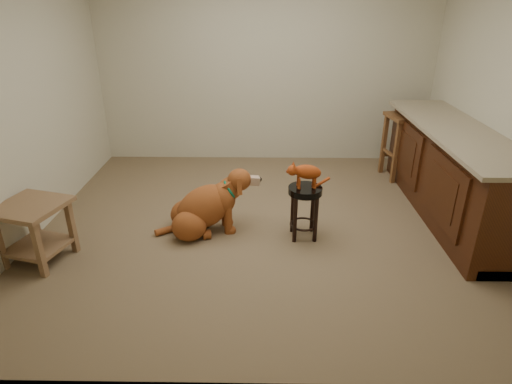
{
  "coord_description": "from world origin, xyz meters",
  "views": [
    {
      "loc": [
        -0.04,
        -3.88,
        2.14
      ],
      "look_at": [
        -0.1,
        -0.19,
        0.45
      ],
      "focal_mm": 30.0,
      "sensor_mm": 36.0,
      "label": 1
    }
  ],
  "objects_px": {
    "side_table": "(34,224)",
    "tabby_kitten": "(305,173)",
    "padded_stool": "(305,202)",
    "golden_retriever": "(205,208)",
    "wood_stool": "(403,145)"
  },
  "relations": [
    {
      "from": "side_table",
      "to": "tabby_kitten",
      "type": "bearing_deg",
      "value": 10.74
    },
    {
      "from": "padded_stool",
      "to": "golden_retriever",
      "type": "height_order",
      "value": "golden_retriever"
    },
    {
      "from": "wood_stool",
      "to": "tabby_kitten",
      "type": "relative_size",
      "value": 1.89
    },
    {
      "from": "tabby_kitten",
      "to": "golden_retriever",
      "type": "bearing_deg",
      "value": 171.58
    },
    {
      "from": "wood_stool",
      "to": "tabby_kitten",
      "type": "bearing_deg",
      "value": -131.89
    },
    {
      "from": "tabby_kitten",
      "to": "side_table",
      "type": "bearing_deg",
      "value": -172.38
    },
    {
      "from": "wood_stool",
      "to": "golden_retriever",
      "type": "bearing_deg",
      "value": -148.0
    },
    {
      "from": "padded_stool",
      "to": "tabby_kitten",
      "type": "xyz_separation_m",
      "value": [
        -0.01,
        0.0,
        0.3
      ]
    },
    {
      "from": "side_table",
      "to": "golden_retriever",
      "type": "distance_m",
      "value": 1.51
    },
    {
      "from": "padded_stool",
      "to": "wood_stool",
      "type": "relative_size",
      "value": 0.64
    },
    {
      "from": "padded_stool",
      "to": "side_table",
      "type": "height_order",
      "value": "side_table"
    },
    {
      "from": "golden_retriever",
      "to": "tabby_kitten",
      "type": "bearing_deg",
      "value": -18.47
    },
    {
      "from": "wood_stool",
      "to": "tabby_kitten",
      "type": "xyz_separation_m",
      "value": [
        -1.39,
        -1.55,
        0.24
      ]
    },
    {
      "from": "wood_stool",
      "to": "golden_retriever",
      "type": "relative_size",
      "value": 0.77
    },
    {
      "from": "side_table",
      "to": "tabby_kitten",
      "type": "distance_m",
      "value": 2.42
    }
  ]
}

